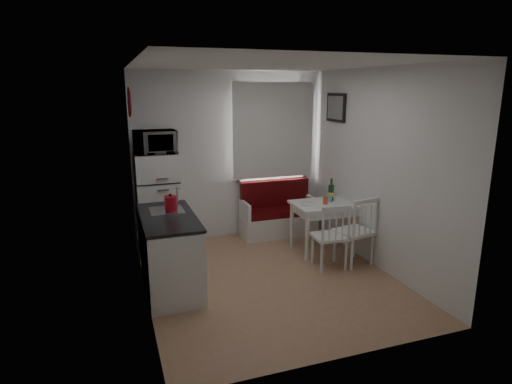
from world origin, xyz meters
TOP-DOWN VIEW (x-y plane):
  - floor at (0.00, 0.00)m, footprint 3.00×3.50m
  - ceiling at (0.00, 0.00)m, footprint 3.00×3.50m
  - wall_back at (0.00, 1.75)m, footprint 3.00×0.02m
  - wall_front at (0.00, -1.75)m, footprint 3.00×0.02m
  - wall_left at (-1.50, 0.00)m, footprint 0.02×3.50m
  - wall_right at (1.50, 0.00)m, footprint 0.02×3.50m
  - window at (0.70, 1.72)m, footprint 1.22×0.06m
  - curtain at (0.70, 1.65)m, footprint 1.35×0.02m
  - kitchen_counter at (-1.20, 0.16)m, footprint 0.62×1.32m
  - wall_sign at (-1.47, 1.45)m, footprint 0.03×0.40m
  - picture_frame at (1.48, 1.10)m, footprint 0.04×0.52m
  - bench at (0.73, 1.51)m, footprint 1.22×0.47m
  - dining_table at (1.13, 0.63)m, footprint 0.97×0.69m
  - chair_left at (0.88, -0.03)m, footprint 0.45×0.43m
  - chair_right at (1.25, -0.03)m, footprint 0.52×0.51m
  - fridge at (-1.18, 1.40)m, footprint 0.58×0.58m
  - microwave at (-1.18, 1.35)m, footprint 0.58×0.39m
  - kettle at (-1.15, 0.24)m, footprint 0.17×0.17m
  - wine_bottle at (1.25, 0.73)m, footprint 0.08×0.08m
  - drinking_glass_orange at (1.08, 0.58)m, footprint 0.07×0.07m
  - drinking_glass_blue at (1.21, 0.68)m, footprint 0.06×0.06m
  - plate at (0.83, 0.65)m, footprint 0.22×0.22m

SIDE VIEW (x-z plane):
  - floor at x=0.00m, z-range -0.01..0.01m
  - bench at x=0.73m, z-range -0.15..0.73m
  - kitchen_counter at x=-1.20m, z-range -0.12..1.04m
  - chair_left at x=0.88m, z-range 0.31..0.79m
  - chair_right at x=1.25m, z-range 0.33..0.84m
  - dining_table at x=1.13m, z-range 0.28..1.00m
  - fridge at x=-1.18m, z-range 0.00..1.45m
  - plate at x=0.83m, z-range 0.72..0.74m
  - drinking_glass_blue at x=1.21m, z-range 0.72..0.81m
  - drinking_glass_orange at x=1.08m, z-range 0.72..0.83m
  - wine_bottle at x=1.25m, z-range 0.72..1.05m
  - kettle at x=-1.15m, z-range 0.90..1.13m
  - wall_back at x=0.00m, z-range 0.00..2.60m
  - wall_front at x=0.00m, z-range 0.00..2.60m
  - wall_left at x=-1.50m, z-range 0.00..2.60m
  - wall_right at x=1.50m, z-range 0.00..2.60m
  - microwave at x=-1.18m, z-range 1.45..1.77m
  - window at x=0.70m, z-range 0.89..2.36m
  - curtain at x=0.70m, z-range 0.93..2.42m
  - picture_frame at x=1.48m, z-range 1.84..2.26m
  - wall_sign at x=-1.47m, z-range 1.95..2.35m
  - ceiling at x=0.00m, z-range 2.59..2.61m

